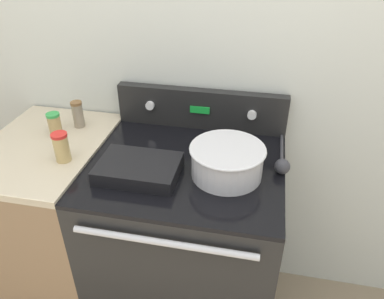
{
  "coord_description": "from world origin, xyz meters",
  "views": [
    {
      "loc": [
        0.28,
        -0.87,
        1.81
      ],
      "look_at": [
        0.02,
        0.36,
        1.01
      ],
      "focal_mm": 35.0,
      "sensor_mm": 36.0,
      "label": 1
    }
  ],
  "objects_px": {
    "mixing_bowl": "(227,160)",
    "ladle": "(282,163)",
    "casserole_dish": "(139,168)",
    "spice_jar_green_cap": "(55,124)",
    "spice_jar_red_cap": "(61,147)",
    "spice_jar_brown_cap": "(78,114)"
  },
  "relations": [
    {
      "from": "ladle",
      "to": "spice_jar_brown_cap",
      "type": "distance_m",
      "value": 0.94
    },
    {
      "from": "spice_jar_green_cap",
      "to": "spice_jar_brown_cap",
      "type": "bearing_deg",
      "value": 54.97
    },
    {
      "from": "spice_jar_brown_cap",
      "to": "mixing_bowl",
      "type": "bearing_deg",
      "value": -17.56
    },
    {
      "from": "mixing_bowl",
      "to": "spice_jar_brown_cap",
      "type": "relative_size",
      "value": 2.33
    },
    {
      "from": "mixing_bowl",
      "to": "spice_jar_green_cap",
      "type": "relative_size",
      "value": 2.75
    },
    {
      "from": "casserole_dish",
      "to": "spice_jar_red_cap",
      "type": "xyz_separation_m",
      "value": [
        -0.32,
        0.02,
        0.04
      ]
    },
    {
      "from": "casserole_dish",
      "to": "spice_jar_brown_cap",
      "type": "height_order",
      "value": "spice_jar_brown_cap"
    },
    {
      "from": "mixing_bowl",
      "to": "spice_jar_red_cap",
      "type": "bearing_deg",
      "value": -175.56
    },
    {
      "from": "mixing_bowl",
      "to": "ladle",
      "type": "distance_m",
      "value": 0.23
    },
    {
      "from": "spice_jar_red_cap",
      "to": "spice_jar_brown_cap",
      "type": "bearing_deg",
      "value": 103.42
    },
    {
      "from": "ladle",
      "to": "spice_jar_green_cap",
      "type": "distance_m",
      "value": 1.0
    },
    {
      "from": "casserole_dish",
      "to": "spice_jar_green_cap",
      "type": "relative_size",
      "value": 2.94
    },
    {
      "from": "casserole_dish",
      "to": "ladle",
      "type": "xyz_separation_m",
      "value": [
        0.54,
        0.15,
        -0.01
      ]
    },
    {
      "from": "ladle",
      "to": "mixing_bowl",
      "type": "bearing_deg",
      "value": -157.92
    },
    {
      "from": "casserole_dish",
      "to": "spice_jar_brown_cap",
      "type": "xyz_separation_m",
      "value": [
        -0.39,
        0.3,
        0.04
      ]
    },
    {
      "from": "mixing_bowl",
      "to": "spice_jar_brown_cap",
      "type": "distance_m",
      "value": 0.76
    },
    {
      "from": "spice_jar_brown_cap",
      "to": "spice_jar_green_cap",
      "type": "xyz_separation_m",
      "value": [
        -0.07,
        -0.1,
        -0.01
      ]
    },
    {
      "from": "spice_jar_red_cap",
      "to": "spice_jar_brown_cap",
      "type": "relative_size",
      "value": 0.99
    },
    {
      "from": "casserole_dish",
      "to": "spice_jar_green_cap",
      "type": "height_order",
      "value": "spice_jar_green_cap"
    },
    {
      "from": "ladle",
      "to": "spice_jar_green_cap",
      "type": "xyz_separation_m",
      "value": [
        -1.0,
        0.05,
        0.04
      ]
    },
    {
      "from": "mixing_bowl",
      "to": "casserole_dish",
      "type": "height_order",
      "value": "mixing_bowl"
    },
    {
      "from": "casserole_dish",
      "to": "spice_jar_green_cap",
      "type": "bearing_deg",
      "value": 156.25
    }
  ]
}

